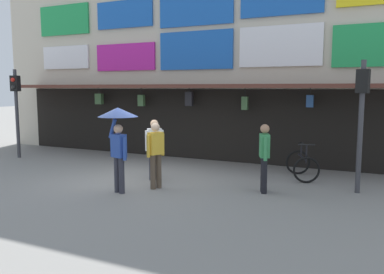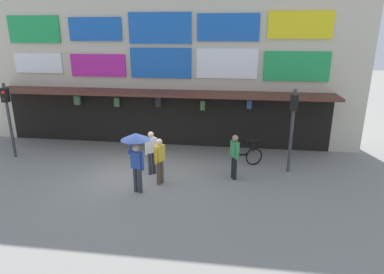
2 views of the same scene
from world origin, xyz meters
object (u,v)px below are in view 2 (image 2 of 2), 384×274
pedestrian_in_black (235,154)px  pedestrian_with_umbrella (136,146)px  bicycle_parked (249,151)px  pedestrian_in_white (151,149)px  pedestrian_in_red (160,159)px  traffic_light_near (7,109)px  traffic_light_far (293,118)px

pedestrian_in_black → pedestrian_with_umbrella: bearing=-154.4°
bicycle_parked → pedestrian_in_black: 2.09m
pedestrian_with_umbrella → pedestrian_in_white: size_ratio=1.24×
pedestrian_in_red → pedestrian_in_black: bearing=16.9°
pedestrian_in_white → pedestrian_in_black: (3.10, -0.03, -0.04)m
traffic_light_near → pedestrian_in_white: (6.32, -0.92, -1.16)m
traffic_light_far → pedestrian_in_white: size_ratio=1.90×
pedestrian_in_white → bicycle_parked: bearing=27.4°
traffic_light_near → bicycle_parked: traffic_light_near is taller
pedestrian_in_white → pedestrian_in_red: same height
traffic_light_near → pedestrian_in_red: traffic_light_near is taller
traffic_light_near → pedestrian_with_umbrella: traffic_light_near is taller
pedestrian_in_white → pedestrian_in_red: 0.96m
pedestrian_in_red → pedestrian_with_umbrella: bearing=-128.8°
pedestrian_in_white → pedestrian_in_black: bearing=-0.5°
bicycle_parked → pedestrian_in_red: (-3.16, -2.72, 0.55)m
bicycle_parked → pedestrian_in_red: bearing=-139.3°
pedestrian_in_white → pedestrian_in_red: bearing=-57.2°
pedestrian_with_umbrella → traffic_light_near: bearing=158.4°
bicycle_parked → traffic_light_far: bearing=-32.8°
traffic_light_far → bicycle_parked: (-1.50, 0.97, -1.75)m
pedestrian_with_umbrella → pedestrian_in_black: bearing=25.6°
bicycle_parked → pedestrian_in_black: (-0.58, -1.93, 0.55)m
bicycle_parked → pedestrian_in_white: (-3.68, -1.91, 0.59)m
traffic_light_near → traffic_light_far: size_ratio=1.00×
traffic_light_near → pedestrian_in_red: size_ratio=1.90×
traffic_light_far → pedestrian_with_umbrella: (-5.25, -2.49, -0.50)m
traffic_light_far → traffic_light_near: bearing=-179.9°
pedestrian_in_white → pedestrian_in_black: size_ratio=1.00×
pedestrian_with_umbrella → pedestrian_in_black: size_ratio=1.24×
traffic_light_near → bicycle_parked: 10.20m
pedestrian_with_umbrella → pedestrian_in_red: (0.59, 0.74, -0.69)m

